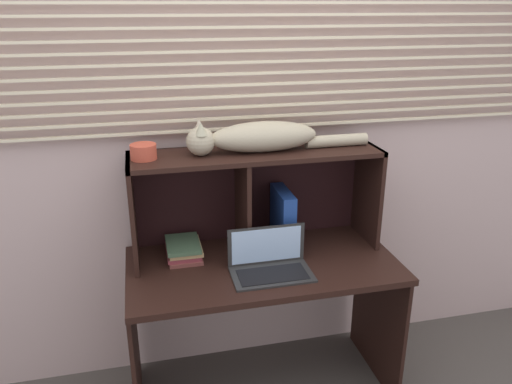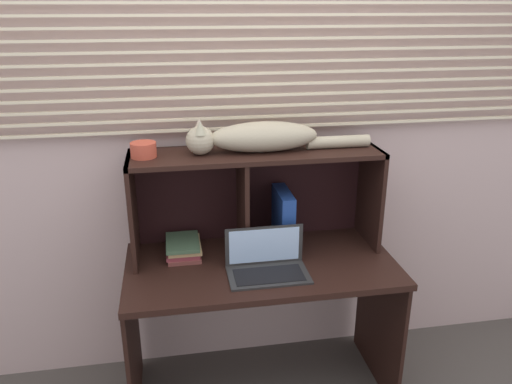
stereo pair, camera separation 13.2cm
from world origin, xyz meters
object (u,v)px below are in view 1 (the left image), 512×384
laptop (270,264)px  binder_upright (283,219)px  cat (258,137)px  book_stack (184,249)px  small_basket (143,152)px

laptop → binder_upright: (0.13, 0.24, 0.11)m
cat → binder_upright: cat is taller
cat → book_stack: bearing=-179.7°
cat → small_basket: cat is taller
cat → laptop: size_ratio=2.39×
cat → book_stack: 0.64m
laptop → book_stack: (-0.36, 0.23, -0.00)m
cat → binder_upright: (0.12, -0.00, -0.42)m
binder_upright → laptop: bearing=-118.0°
cat → small_basket: 0.51m
laptop → binder_upright: binder_upright is taller
cat → laptop: 0.57m
cat → laptop: (-0.00, -0.24, -0.52)m
binder_upright → book_stack: (-0.49, -0.00, -0.11)m
cat → book_stack: (-0.36, -0.00, -0.52)m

